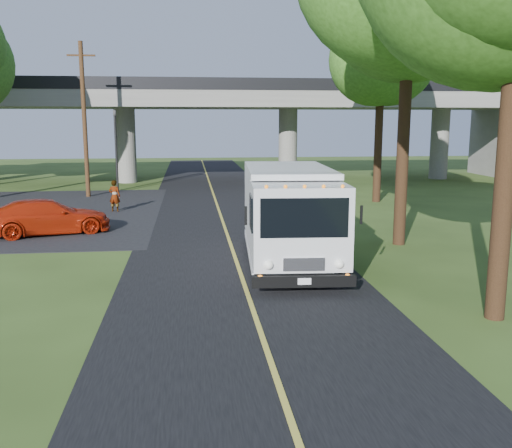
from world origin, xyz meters
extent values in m
plane|color=#314619|center=(0.00, 0.00, 0.00)|extent=(120.00, 120.00, 0.00)
cube|color=black|center=(0.00, 10.00, 0.01)|extent=(7.00, 90.00, 0.02)
cube|color=gold|center=(0.00, 10.00, 0.03)|extent=(0.12, 90.00, 0.01)
cube|color=slate|center=(0.00, 32.00, 6.00)|extent=(50.00, 9.00, 1.20)
cube|color=black|center=(0.00, 27.60, 6.90)|extent=(50.00, 0.25, 0.80)
cube|color=black|center=(0.00, 36.40, 6.90)|extent=(50.00, 0.25, 0.80)
cylinder|color=slate|center=(-6.00, 32.00, 2.70)|extent=(1.40, 1.40, 5.40)
cylinder|color=slate|center=(6.00, 32.00, 2.70)|extent=(1.40, 1.40, 5.40)
cylinder|color=slate|center=(18.00, 32.00, 2.70)|extent=(1.40, 1.40, 5.40)
cylinder|color=black|center=(-6.00, 26.00, 2.60)|extent=(0.14, 0.14, 5.20)
imported|color=black|center=(-6.00, 26.00, 4.60)|extent=(0.18, 0.22, 1.10)
cylinder|color=#472D19|center=(-7.50, 24.00, 4.50)|extent=(0.26, 0.26, 9.00)
cube|color=#472D19|center=(-7.50, 24.00, 8.20)|extent=(1.60, 0.10, 0.10)
cylinder|color=#382314|center=(5.50, 1.00, 3.50)|extent=(0.44, 0.44, 7.00)
cylinder|color=#382314|center=(6.20, 9.00, 3.85)|extent=(0.44, 0.44, 7.70)
cylinder|color=#382314|center=(9.00, 20.00, 3.32)|extent=(0.44, 0.44, 6.65)
sphere|color=#2E5A17|center=(9.00, 20.00, 8.20)|extent=(5.58, 5.58, 5.58)
sphere|color=#2E5A17|center=(9.50, 19.60, 8.50)|extent=(4.96, 4.96, 4.96)
cube|color=silver|center=(1.72, 7.55, 1.81)|extent=(2.90, 4.92, 2.44)
cube|color=silver|center=(1.51, 4.20, 1.71)|extent=(2.72, 2.11, 2.22)
cube|color=black|center=(1.45, 3.24, 2.06)|extent=(2.28, 0.23, 1.03)
cube|color=black|center=(1.44, 3.14, 0.41)|extent=(2.71, 0.37, 0.30)
cube|color=silver|center=(1.70, 7.11, 0.32)|extent=(3.00, 6.43, 0.19)
cylinder|color=black|center=(0.42, 4.48, 0.49)|extent=(0.36, 0.99, 0.97)
cylinder|color=black|center=(2.62, 4.34, 0.49)|extent=(0.36, 0.99, 0.97)
cylinder|color=black|center=(0.71, 9.02, 0.49)|extent=(0.36, 0.99, 0.97)
cylinder|color=black|center=(2.92, 8.88, 0.49)|extent=(0.36, 0.99, 0.97)
imported|color=#B2230B|center=(-7.15, 12.49, 0.71)|extent=(5.24, 3.45, 1.41)
imported|color=gray|center=(-5.19, 17.99, 0.80)|extent=(0.67, 0.54, 1.60)
camera|label=1|loc=(-1.45, -10.87, 4.51)|focal=40.00mm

